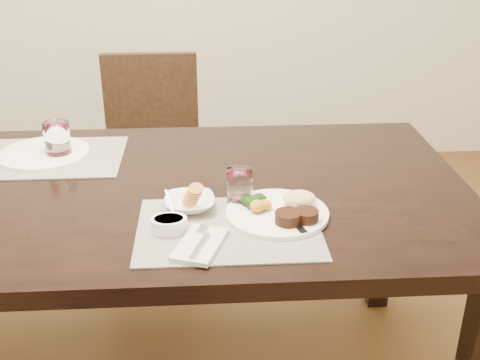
{
  "coord_description": "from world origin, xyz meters",
  "views": [
    {
      "loc": [
        0.24,
        -1.58,
        1.5
      ],
      "look_at": [
        0.33,
        -0.12,
        0.82
      ],
      "focal_mm": 45.0,
      "sensor_mm": 36.0,
      "label": 1
    }
  ],
  "objects": [
    {
      "name": "cracker_bowl",
      "position": [
        0.19,
        -0.15,
        0.77
      ],
      "size": [
        0.14,
        0.14,
        0.06
      ],
      "rotation": [
        0.0,
        0.0,
        0.03
      ],
      "color": "white",
      "rests_on": "placemat_near"
    },
    {
      "name": "placemat_far",
      "position": [
        -0.26,
        0.24,
        0.75
      ],
      "size": [
        0.46,
        0.34,
        0.0
      ],
      "primitive_type": "cube",
      "color": "gray",
      "rests_on": "dining_table"
    },
    {
      "name": "dining_table",
      "position": [
        0.0,
        0.0,
        0.67
      ],
      "size": [
        2.0,
        1.0,
        0.75
      ],
      "color": "black",
      "rests_on": "ground"
    },
    {
      "name": "chair_far",
      "position": [
        0.0,
        0.93,
        0.5
      ],
      "size": [
        0.42,
        0.42,
        0.9
      ],
      "color": "black",
      "rests_on": "ground"
    },
    {
      "name": "wine_glass_far",
      "position": [
        -0.23,
        0.24,
        0.8
      ],
      "size": [
        0.08,
        0.08,
        0.11
      ],
      "rotation": [
        0.0,
        0.0,
        -0.26
      ],
      "color": "white",
      "rests_on": "placemat_far"
    },
    {
      "name": "steak_knife",
      "position": [
        0.46,
        -0.24,
        0.76
      ],
      "size": [
        0.06,
        0.24,
        0.01
      ],
      "rotation": [
        0.0,
        0.0,
        0.28
      ],
      "color": "silver",
      "rests_on": "placemat_near"
    },
    {
      "name": "far_plate",
      "position": [
        -0.28,
        0.25,
        0.76
      ],
      "size": [
        0.29,
        0.29,
        0.01
      ],
      "primitive_type": "cylinder",
      "color": "white",
      "rests_on": "placemat_far"
    },
    {
      "name": "sauce_ramekin",
      "position": [
        0.14,
        -0.27,
        0.77
      ],
      "size": [
        0.09,
        0.14,
        0.07
      ],
      "rotation": [
        0.0,
        0.0,
        0.34
      ],
      "color": "white",
      "rests_on": "placemat_near"
    },
    {
      "name": "placemat_near",
      "position": [
        0.29,
        -0.26,
        0.75
      ],
      "size": [
        0.46,
        0.34,
        0.0
      ],
      "primitive_type": "cube",
      "color": "gray",
      "rests_on": "dining_table"
    },
    {
      "name": "dinner_plate",
      "position": [
        0.43,
        -0.2,
        0.77
      ],
      "size": [
        0.27,
        0.27,
        0.05
      ],
      "rotation": [
        0.0,
        0.0,
        -0.28
      ],
      "color": "white",
      "rests_on": "placemat_near"
    },
    {
      "name": "wine_glass_near",
      "position": [
        0.33,
        -0.12,
        0.8
      ],
      "size": [
        0.07,
        0.07,
        0.1
      ],
      "rotation": [
        0.0,
        0.0,
        0.42
      ],
      "color": "white",
      "rests_on": "placemat_near"
    },
    {
      "name": "napkin_fork",
      "position": [
        0.22,
        -0.35,
        0.76
      ],
      "size": [
        0.14,
        0.19,
        0.02
      ],
      "rotation": [
        0.0,
        0.0,
        -0.33
      ],
      "color": "silver",
      "rests_on": "placemat_near"
    }
  ]
}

